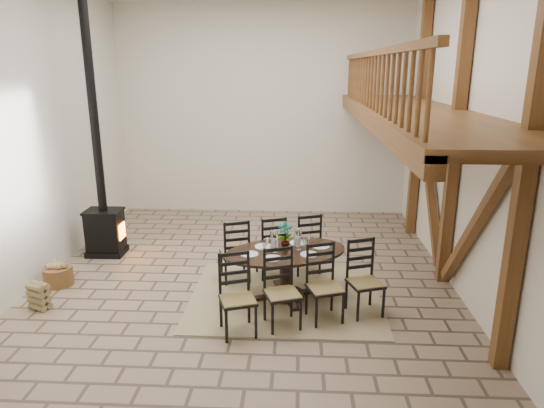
# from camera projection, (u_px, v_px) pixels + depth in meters

# --- Properties ---
(ground) EXTENTS (8.00, 8.00, 0.00)m
(ground) POSITION_uv_depth(u_px,v_px,m) (247.00, 275.00, 8.56)
(ground) COLOR gray
(ground) RESTS_ON ground
(room_shell) EXTENTS (7.02, 8.02, 5.01)m
(room_shell) POSITION_uv_depth(u_px,v_px,m) (319.00, 102.00, 7.67)
(room_shell) COLOR silver
(room_shell) RESTS_ON ground
(rug) EXTENTS (3.00, 2.50, 0.02)m
(rug) POSITION_uv_depth(u_px,v_px,m) (285.00, 296.00, 7.75)
(rug) COLOR tan
(rug) RESTS_ON ground
(dining_table) EXTENTS (2.65, 2.70, 1.24)m
(dining_table) POSITION_uv_depth(u_px,v_px,m) (287.00, 276.00, 7.56)
(dining_table) COLOR black
(dining_table) RESTS_ON ground
(wood_stove) EXTENTS (0.71, 0.55, 5.00)m
(wood_stove) POSITION_uv_depth(u_px,v_px,m) (102.00, 199.00, 9.22)
(wood_stove) COLOR black
(wood_stove) RESTS_ON ground
(log_basket) EXTENTS (0.48, 0.48, 0.40)m
(log_basket) POSITION_uv_depth(u_px,v_px,m) (58.00, 275.00, 8.15)
(log_basket) COLOR brown
(log_basket) RESTS_ON ground
(log_stack) EXTENTS (0.36, 0.31, 0.42)m
(log_stack) POSITION_uv_depth(u_px,v_px,m) (39.00, 296.00, 7.32)
(log_stack) COLOR #998155
(log_stack) RESTS_ON ground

